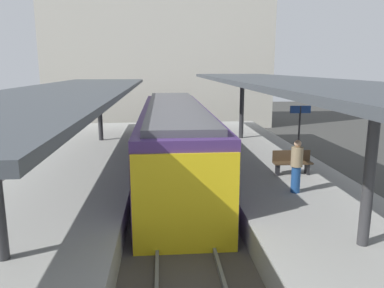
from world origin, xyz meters
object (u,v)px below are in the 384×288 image
object	(u,v)px
commuter_train	(175,140)
platform_bench	(292,161)
passenger_near_bench	(296,165)
platform_sign	(300,119)

from	to	relation	value
commuter_train	platform_bench	world-z (taller)	commuter_train
commuter_train	passenger_near_bench	world-z (taller)	commuter_train
platform_bench	platform_sign	size ratio (longest dim) A/B	0.63
platform_sign	passenger_near_bench	size ratio (longest dim) A/B	1.33
platform_bench	commuter_train	bearing A→B (deg)	143.28
platform_bench	platform_sign	distance (m)	3.20
commuter_train	platform_bench	xyz separation A→B (m)	(4.15, -3.09, -0.26)
passenger_near_bench	platform_bench	bearing A→B (deg)	73.46
platform_sign	passenger_near_bench	xyz separation A→B (m)	(-1.83, -4.70, -0.76)
commuter_train	platform_sign	xyz separation A→B (m)	(5.39, -0.38, 0.90)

